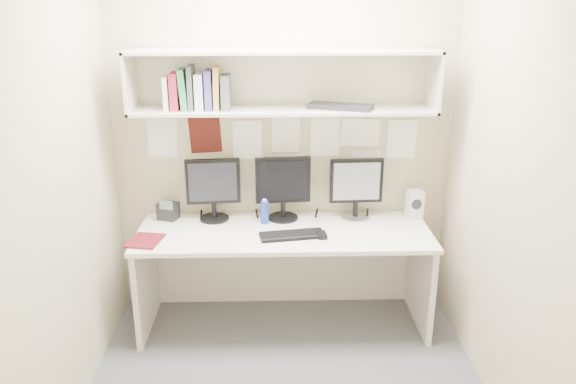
{
  "coord_description": "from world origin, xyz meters",
  "views": [
    {
      "loc": [
        -0.07,
        -2.89,
        2.23
      ],
      "look_at": [
        0.02,
        0.35,
        1.11
      ],
      "focal_mm": 35.0,
      "sensor_mm": 36.0,
      "label": 1
    }
  ],
  "objects_px": {
    "monitor_right": "(356,186)",
    "desk_phone": "(168,211)",
    "desk": "(284,277)",
    "monitor_left": "(213,187)",
    "maroon_notebook": "(145,241)",
    "keyboard": "(292,235)",
    "speaker": "(415,204)",
    "monitor_center": "(283,185)"
  },
  "relations": [
    {
      "from": "speaker",
      "to": "maroon_notebook",
      "type": "relative_size",
      "value": 0.87
    },
    {
      "from": "monitor_right",
      "to": "maroon_notebook",
      "type": "bearing_deg",
      "value": -167.36
    },
    {
      "from": "keyboard",
      "to": "desk",
      "type": "bearing_deg",
      "value": 105.18
    },
    {
      "from": "monitor_center",
      "to": "speaker",
      "type": "height_order",
      "value": "monitor_center"
    },
    {
      "from": "desk",
      "to": "speaker",
      "type": "xyz_separation_m",
      "value": [
        0.94,
        0.2,
        0.47
      ]
    },
    {
      "from": "monitor_left",
      "to": "maroon_notebook",
      "type": "distance_m",
      "value": 0.62
    },
    {
      "from": "monitor_center",
      "to": "speaker",
      "type": "relative_size",
      "value": 2.17
    },
    {
      "from": "desk",
      "to": "speaker",
      "type": "relative_size",
      "value": 9.54
    },
    {
      "from": "maroon_notebook",
      "to": "desk_phone",
      "type": "height_order",
      "value": "desk_phone"
    },
    {
      "from": "monitor_right",
      "to": "keyboard",
      "type": "height_order",
      "value": "monitor_right"
    },
    {
      "from": "monitor_center",
      "to": "monitor_right",
      "type": "xyz_separation_m",
      "value": [
        0.52,
        0.0,
        -0.01
      ]
    },
    {
      "from": "desk_phone",
      "to": "monitor_left",
      "type": "bearing_deg",
      "value": 15.74
    },
    {
      "from": "monitor_right",
      "to": "speaker",
      "type": "distance_m",
      "value": 0.44
    },
    {
      "from": "monitor_center",
      "to": "keyboard",
      "type": "height_order",
      "value": "monitor_center"
    },
    {
      "from": "monitor_left",
      "to": "desk_phone",
      "type": "xyz_separation_m",
      "value": [
        -0.33,
        0.01,
        -0.18
      ]
    },
    {
      "from": "monitor_center",
      "to": "monitor_right",
      "type": "relative_size",
      "value": 1.04
    },
    {
      "from": "desk",
      "to": "monitor_center",
      "type": "distance_m",
      "value": 0.65
    },
    {
      "from": "monitor_left",
      "to": "desk_phone",
      "type": "relative_size",
      "value": 2.78
    },
    {
      "from": "keyboard",
      "to": "monitor_left",
      "type": "bearing_deg",
      "value": 139.3
    },
    {
      "from": "monitor_right",
      "to": "desk_phone",
      "type": "relative_size",
      "value": 2.74
    },
    {
      "from": "desk",
      "to": "monitor_right",
      "type": "distance_m",
      "value": 0.83
    },
    {
      "from": "monitor_right",
      "to": "maroon_notebook",
      "type": "xyz_separation_m",
      "value": [
        -1.43,
        -0.39,
        -0.23
      ]
    },
    {
      "from": "monitor_left",
      "to": "maroon_notebook",
      "type": "height_order",
      "value": "monitor_left"
    },
    {
      "from": "monitor_left",
      "to": "monitor_center",
      "type": "height_order",
      "value": "monitor_center"
    },
    {
      "from": "desk_phone",
      "to": "maroon_notebook",
      "type": "bearing_deg",
      "value": -84.44
    },
    {
      "from": "desk",
      "to": "maroon_notebook",
      "type": "distance_m",
      "value": 1.0
    },
    {
      "from": "monitor_right",
      "to": "keyboard",
      "type": "relative_size",
      "value": 1.02
    },
    {
      "from": "monitor_right",
      "to": "desk_phone",
      "type": "xyz_separation_m",
      "value": [
        -1.34,
        0.01,
        -0.18
      ]
    },
    {
      "from": "speaker",
      "to": "maroon_notebook",
      "type": "height_order",
      "value": "speaker"
    },
    {
      "from": "desk",
      "to": "keyboard",
      "type": "distance_m",
      "value": 0.39
    },
    {
      "from": "keyboard",
      "to": "maroon_notebook",
      "type": "relative_size",
      "value": 1.78
    },
    {
      "from": "desk",
      "to": "keyboard",
      "type": "relative_size",
      "value": 4.66
    },
    {
      "from": "keyboard",
      "to": "speaker",
      "type": "relative_size",
      "value": 2.04
    },
    {
      "from": "monitor_center",
      "to": "keyboard",
      "type": "xyz_separation_m",
      "value": [
        0.05,
        -0.33,
        -0.24
      ]
    },
    {
      "from": "monitor_left",
      "to": "keyboard",
      "type": "relative_size",
      "value": 1.04
    },
    {
      "from": "desk",
      "to": "desk_phone",
      "type": "height_order",
      "value": "desk_phone"
    },
    {
      "from": "keyboard",
      "to": "maroon_notebook",
      "type": "height_order",
      "value": "keyboard"
    },
    {
      "from": "monitor_left",
      "to": "monitor_center",
      "type": "distance_m",
      "value": 0.49
    },
    {
      "from": "monitor_center",
      "to": "maroon_notebook",
      "type": "distance_m",
      "value": 1.02
    },
    {
      "from": "monitor_right",
      "to": "desk_phone",
      "type": "height_order",
      "value": "monitor_right"
    },
    {
      "from": "keyboard",
      "to": "monitor_center",
      "type": "bearing_deg",
      "value": 89.92
    },
    {
      "from": "keyboard",
      "to": "desk_phone",
      "type": "relative_size",
      "value": 2.67
    }
  ]
}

